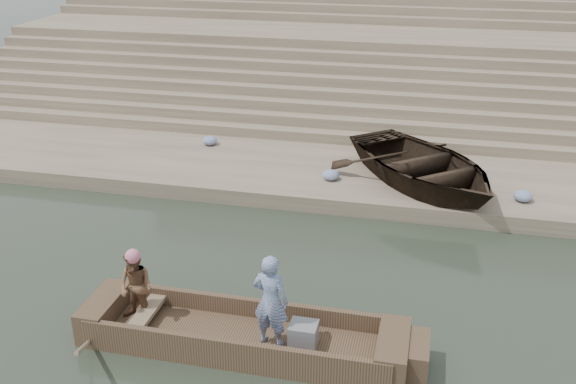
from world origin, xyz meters
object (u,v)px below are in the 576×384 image
(main_rowboat, at_px, (242,341))
(television, at_px, (303,334))
(beached_rowboat, at_px, (423,165))
(rowing_man, at_px, (136,287))
(standing_man, at_px, (271,301))

(main_rowboat, relative_size, television, 10.87)
(main_rowboat, relative_size, beached_rowboat, 1.01)
(television, xyz_separation_m, beached_rowboat, (1.65, 7.00, 0.49))
(television, bearing_deg, main_rowboat, -180.00)
(beached_rowboat, bearing_deg, main_rowboat, -150.84)
(rowing_man, relative_size, television, 2.91)
(standing_man, xyz_separation_m, television, (0.52, 0.08, -0.63))
(rowing_man, xyz_separation_m, television, (2.97, -0.05, -0.47))
(standing_man, distance_m, television, 0.83)
(television, height_order, beached_rowboat, beached_rowboat)
(standing_man, height_order, beached_rowboat, standing_man)
(standing_man, bearing_deg, rowing_man, 5.08)
(main_rowboat, relative_size, rowing_man, 3.74)
(standing_man, relative_size, beached_rowboat, 0.34)
(rowing_man, height_order, television, rowing_man)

